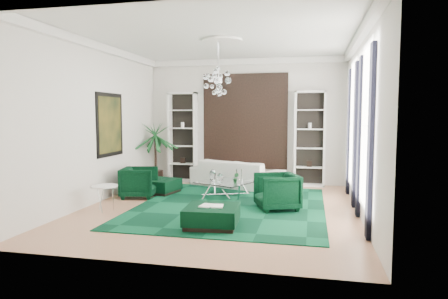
% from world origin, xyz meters
% --- Properties ---
extents(floor, '(6.00, 7.00, 0.02)m').
position_xyz_m(floor, '(0.00, 0.00, -0.01)').
color(floor, tan).
rests_on(floor, ground).
extents(ceiling, '(6.00, 7.00, 0.02)m').
position_xyz_m(ceiling, '(0.00, 0.00, 3.81)').
color(ceiling, white).
rests_on(ceiling, ground).
extents(wall_back, '(6.00, 0.02, 3.80)m').
position_xyz_m(wall_back, '(0.00, 3.51, 1.90)').
color(wall_back, silver).
rests_on(wall_back, ground).
extents(wall_front, '(6.00, 0.02, 3.80)m').
position_xyz_m(wall_front, '(0.00, -3.51, 1.90)').
color(wall_front, silver).
rests_on(wall_front, ground).
extents(wall_left, '(0.02, 7.00, 3.80)m').
position_xyz_m(wall_left, '(-3.01, 0.00, 1.90)').
color(wall_left, silver).
rests_on(wall_left, ground).
extents(wall_right, '(0.02, 7.00, 3.80)m').
position_xyz_m(wall_right, '(3.01, 0.00, 1.90)').
color(wall_right, silver).
rests_on(wall_right, ground).
extents(crown_molding, '(6.00, 7.00, 0.18)m').
position_xyz_m(crown_molding, '(0.00, 0.00, 3.70)').
color(crown_molding, white).
rests_on(crown_molding, ceiling).
extents(ceiling_medallion, '(0.90, 0.90, 0.05)m').
position_xyz_m(ceiling_medallion, '(0.00, 0.30, 3.77)').
color(ceiling_medallion, white).
rests_on(ceiling_medallion, ceiling).
extents(tapestry, '(2.50, 0.06, 2.80)m').
position_xyz_m(tapestry, '(0.00, 3.46, 1.90)').
color(tapestry, black).
rests_on(tapestry, wall_back).
extents(shelving_left, '(0.90, 0.38, 2.80)m').
position_xyz_m(shelving_left, '(-1.95, 3.31, 1.40)').
color(shelving_left, white).
rests_on(shelving_left, floor).
extents(shelving_right, '(0.90, 0.38, 2.80)m').
position_xyz_m(shelving_right, '(1.95, 3.31, 1.40)').
color(shelving_right, white).
rests_on(shelving_right, floor).
extents(painting, '(0.04, 1.30, 1.60)m').
position_xyz_m(painting, '(-2.97, 0.60, 1.85)').
color(painting, black).
rests_on(painting, wall_left).
extents(window_near, '(0.03, 1.10, 2.90)m').
position_xyz_m(window_near, '(2.99, -0.90, 1.90)').
color(window_near, white).
rests_on(window_near, wall_right).
extents(curtain_near_a, '(0.07, 0.30, 3.25)m').
position_xyz_m(curtain_near_a, '(2.96, -1.68, 1.65)').
color(curtain_near_a, black).
rests_on(curtain_near_a, floor).
extents(curtain_near_b, '(0.07, 0.30, 3.25)m').
position_xyz_m(curtain_near_b, '(2.96, -0.12, 1.65)').
color(curtain_near_b, black).
rests_on(curtain_near_b, floor).
extents(window_far, '(0.03, 1.10, 2.90)m').
position_xyz_m(window_far, '(2.99, 1.50, 1.90)').
color(window_far, white).
rests_on(window_far, wall_right).
extents(curtain_far_a, '(0.07, 0.30, 3.25)m').
position_xyz_m(curtain_far_a, '(2.96, 0.72, 1.65)').
color(curtain_far_a, black).
rests_on(curtain_far_a, floor).
extents(curtain_far_b, '(0.07, 0.30, 3.25)m').
position_xyz_m(curtain_far_b, '(2.96, 2.28, 1.65)').
color(curtain_far_b, black).
rests_on(curtain_far_b, floor).
extents(rug, '(4.20, 5.00, 0.02)m').
position_xyz_m(rug, '(0.21, 0.23, 0.01)').
color(rug, black).
rests_on(rug, floor).
extents(sofa, '(2.88, 1.91, 0.78)m').
position_xyz_m(sofa, '(-0.11, 2.71, 0.39)').
color(sofa, silver).
rests_on(sofa, floor).
extents(armchair_left, '(0.99, 0.97, 0.78)m').
position_xyz_m(armchair_left, '(-2.26, 0.70, 0.39)').
color(armchair_left, black).
rests_on(armchair_left, floor).
extents(armchair_right, '(1.15, 1.14, 0.81)m').
position_xyz_m(armchair_right, '(1.27, 0.14, 0.41)').
color(armchair_right, black).
rests_on(armchair_right, floor).
extents(coffee_table, '(1.58, 1.58, 0.41)m').
position_xyz_m(coffee_table, '(-0.11, 1.19, 0.21)').
color(coffee_table, white).
rests_on(coffee_table, floor).
extents(ottoman_side, '(1.02, 1.02, 0.38)m').
position_xyz_m(ottoman_side, '(-1.93, 1.31, 0.19)').
color(ottoman_side, black).
rests_on(ottoman_side, floor).
extents(ottoman_front, '(1.04, 1.04, 0.39)m').
position_xyz_m(ottoman_front, '(0.20, -1.49, 0.19)').
color(ottoman_front, black).
rests_on(ottoman_front, floor).
extents(book, '(0.44, 0.29, 0.03)m').
position_xyz_m(book, '(0.20, -1.49, 0.41)').
color(book, white).
rests_on(book, ottoman_front).
extents(side_table, '(0.75, 0.75, 0.55)m').
position_xyz_m(side_table, '(-2.39, -0.80, 0.28)').
color(side_table, white).
rests_on(side_table, floor).
extents(palm, '(1.91, 1.91, 2.41)m').
position_xyz_m(palm, '(-2.65, 2.77, 1.21)').
color(palm, '#165524').
rests_on(palm, floor).
extents(chandelier, '(0.81, 0.81, 0.68)m').
position_xyz_m(chandelier, '(-0.07, 0.17, 2.85)').
color(chandelier, white).
rests_on(chandelier, ceiling).
extents(table_plant, '(0.15, 0.13, 0.26)m').
position_xyz_m(table_plant, '(0.19, 0.94, 0.55)').
color(table_plant, '#165524').
rests_on(table_plant, coffee_table).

